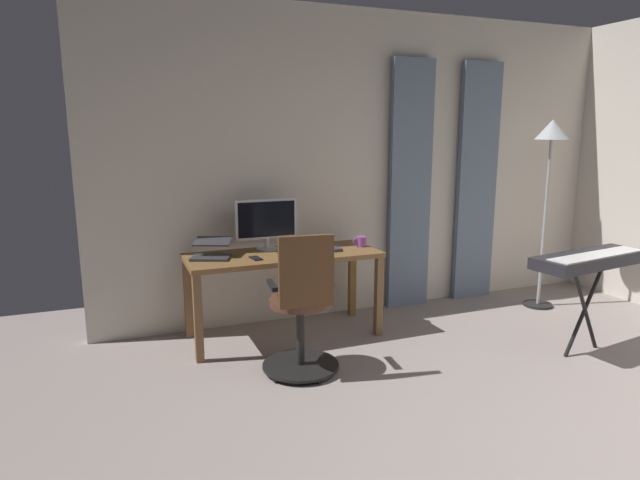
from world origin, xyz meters
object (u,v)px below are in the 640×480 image
object	(u,v)px
desk	(283,264)
laptop	(212,251)
office_chair	(302,310)
computer_monitor	(266,221)
piano_keyboard	(590,262)
floor_lamp	(550,153)
computer_keyboard	(318,250)
mug_tea	(361,242)
computer_mouse	(290,244)
cell_phone_face_up	(256,258)

from	to	relation	value
desk	laptop	distance (m)	0.60
office_chair	computer_monitor	size ratio (longest dim) A/B	1.95
piano_keyboard	floor_lamp	xyz separation A→B (m)	(-0.53, -1.03, 0.78)
computer_monitor	computer_keyboard	xyz separation A→B (m)	(-0.37, 0.25, -0.23)
office_chair	mug_tea	world-z (taller)	office_chair
laptop	mug_tea	xyz separation A→B (m)	(-1.30, 0.06, -0.01)
computer_mouse	cell_phone_face_up	bearing A→B (deg)	41.33
office_chair	piano_keyboard	bearing A→B (deg)	-4.21
piano_keyboard	computer_keyboard	bearing A→B (deg)	-40.41
computer_keyboard	computer_mouse	size ratio (longest dim) A/B	3.94
floor_lamp	desk	bearing A→B (deg)	-3.62
computer_mouse	computer_monitor	bearing A→B (deg)	11.90
desk	computer_keyboard	bearing A→B (deg)	167.44
laptop	piano_keyboard	world-z (taller)	laptop
computer_keyboard	piano_keyboard	world-z (taller)	piano_keyboard
cell_phone_face_up	floor_lamp	xyz separation A→B (m)	(-2.88, 0.05, 0.78)
cell_phone_face_up	piano_keyboard	size ratio (longest dim) A/B	0.14
computer_mouse	piano_keyboard	xyz separation A→B (m)	(-1.94, 1.43, -0.01)
desk	computer_monitor	size ratio (longest dim) A/B	2.98
office_chair	desk	bearing A→B (deg)	89.23
computer_monitor	piano_keyboard	distance (m)	2.58
computer_monitor	computer_mouse	distance (m)	0.32
desk	computer_mouse	bearing A→B (deg)	-120.37
computer_keyboard	computer_mouse	world-z (taller)	computer_mouse
computer_keyboard	floor_lamp	size ratio (longest dim) A/B	0.22
cell_phone_face_up	floor_lamp	distance (m)	2.98
office_chair	computer_mouse	world-z (taller)	office_chair
laptop	floor_lamp	bearing A→B (deg)	-161.77
desk	floor_lamp	bearing A→B (deg)	176.38
desk	laptop	xyz separation A→B (m)	(0.58, -0.05, 0.14)
laptop	mug_tea	distance (m)	1.30
laptop	desk	bearing A→B (deg)	-162.94
computer_monitor	computer_mouse	size ratio (longest dim) A/B	5.36
mug_tea	piano_keyboard	world-z (taller)	mug_tea
computer_keyboard	floor_lamp	xyz separation A→B (m)	(-2.33, 0.10, 0.78)
piano_keyboard	laptop	bearing A→B (deg)	-33.28
office_chair	piano_keyboard	size ratio (longest dim) A/B	0.99
desk	laptop	size ratio (longest dim) A/B	4.02
desk	laptop	world-z (taller)	laptop
computer_mouse	office_chair	bearing A→B (deg)	76.20
office_chair	mug_tea	bearing A→B (deg)	49.72
mug_tea	computer_monitor	bearing A→B (deg)	-13.85
office_chair	computer_monitor	distance (m)	1.07
cell_phone_face_up	computer_mouse	bearing A→B (deg)	-145.72
cell_phone_face_up	floor_lamp	world-z (taller)	floor_lamp
desk	mug_tea	bearing A→B (deg)	179.53
computer_mouse	desk	bearing A→B (deg)	59.63
desk	mug_tea	size ratio (longest dim) A/B	12.69
desk	laptop	bearing A→B (deg)	-5.06
laptop	piano_keyboard	bearing A→B (deg)	177.03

